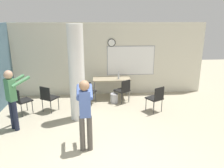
% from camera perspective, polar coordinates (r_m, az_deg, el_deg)
% --- Properties ---
extents(wall_back, '(8.00, 0.15, 2.80)m').
position_cam_1_polar(wall_back, '(8.59, -2.25, 6.44)').
color(wall_back, beige).
rests_on(wall_back, ground_plane).
extents(support_pillar, '(0.45, 0.45, 2.80)m').
position_cam_1_polar(support_pillar, '(6.40, -9.20, 2.65)').
color(support_pillar, white).
rests_on(support_pillar, ground_plane).
extents(folding_table, '(1.40, 0.64, 0.77)m').
position_cam_1_polar(folding_table, '(8.22, -0.12, 1.05)').
color(folding_table, tan).
rests_on(folding_table, ground_plane).
extents(bottle_on_table, '(0.07, 0.07, 0.30)m').
position_cam_1_polar(bottle_on_table, '(8.09, 1.73, 2.09)').
color(bottle_on_table, silver).
rests_on(bottle_on_table, folding_table).
extents(waste_bin, '(0.28, 0.28, 0.35)m').
position_cam_1_polar(waste_bin, '(7.90, 0.59, -3.71)').
color(waste_bin, '#B2B2B7').
rests_on(waste_bin, ground_plane).
extents(chair_mid_room, '(0.60, 0.60, 0.87)m').
position_cam_1_polar(chair_mid_room, '(7.15, 11.40, -3.40)').
color(chair_mid_room, black).
rests_on(chair_mid_room, ground_plane).
extents(chair_table_left, '(0.59, 0.59, 0.87)m').
position_cam_1_polar(chair_table_left, '(7.68, -6.33, -1.76)').
color(chair_table_left, black).
rests_on(chair_table_left, ground_plane).
extents(chair_table_right, '(0.61, 0.61, 0.87)m').
position_cam_1_polar(chair_table_right, '(7.80, 2.96, -1.39)').
color(chair_table_right, black).
rests_on(chair_table_right, ground_plane).
extents(chair_by_left_wall, '(0.62, 0.62, 0.87)m').
position_cam_1_polar(chair_by_left_wall, '(7.40, -22.67, -3.73)').
color(chair_by_left_wall, black).
rests_on(chair_by_left_wall, ground_plane).
extents(chair_near_pillar, '(0.61, 0.61, 0.87)m').
position_cam_1_polar(chair_near_pillar, '(7.35, -16.30, -3.21)').
color(chair_near_pillar, black).
rests_on(chair_near_pillar, ground_plane).
extents(person_watching_back, '(0.63, 0.65, 1.67)m').
position_cam_1_polar(person_watching_back, '(6.35, -24.64, -2.74)').
color(person_watching_back, '#1E2338').
rests_on(person_watching_back, ground_plane).
extents(person_playing_front, '(0.39, 0.65, 1.68)m').
position_cam_1_polar(person_playing_front, '(4.90, -7.03, -6.78)').
color(person_playing_front, '#514C47').
rests_on(person_playing_front, ground_plane).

